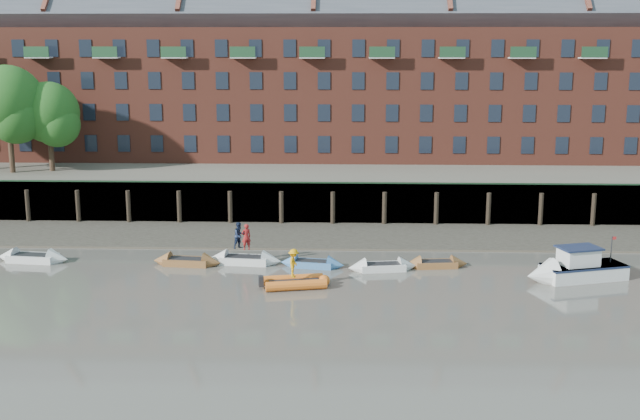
{
  "coord_description": "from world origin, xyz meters",
  "views": [
    {
      "loc": [
        3.15,
        -39.04,
        13.9
      ],
      "look_at": [
        1.35,
        12.0,
        3.2
      ],
      "focal_mm": 45.0,
      "sensor_mm": 36.0,
      "label": 1
    }
  ],
  "objects_px": {
    "rowboat_2": "(187,262)",
    "rowboat_3": "(245,260)",
    "rowboat_6": "(436,264)",
    "rowboat_0": "(33,258)",
    "rowboat_4": "(312,264)",
    "person_rower_a": "(246,237)",
    "person_rib_crew": "(294,263)",
    "person_rower_b": "(239,235)",
    "rib_tender": "(297,282)",
    "motor_launch": "(568,270)",
    "rowboat_5": "(382,267)"
  },
  "relations": [
    {
      "from": "rowboat_0",
      "to": "rowboat_3",
      "type": "distance_m",
      "value": 13.76
    },
    {
      "from": "rowboat_2",
      "to": "person_rower_a",
      "type": "distance_m",
      "value": 4.1
    },
    {
      "from": "rowboat_2",
      "to": "person_rib_crew",
      "type": "relative_size",
      "value": 2.71
    },
    {
      "from": "rowboat_3",
      "to": "person_rower_b",
      "type": "bearing_deg",
      "value": 148.54
    },
    {
      "from": "rowboat_6",
      "to": "rowboat_0",
      "type": "bearing_deg",
      "value": 172.87
    },
    {
      "from": "rowboat_0",
      "to": "rowboat_5",
      "type": "xyz_separation_m",
      "value": [
        22.53,
        -1.23,
        -0.02
      ]
    },
    {
      "from": "rowboat_6",
      "to": "rib_tender",
      "type": "relative_size",
      "value": 1.04
    },
    {
      "from": "rowboat_3",
      "to": "rowboat_5",
      "type": "relative_size",
      "value": 1.09
    },
    {
      "from": "motor_launch",
      "to": "rowboat_6",
      "type": "bearing_deg",
      "value": -35.8
    },
    {
      "from": "rowboat_6",
      "to": "motor_launch",
      "type": "xyz_separation_m",
      "value": [
        7.57,
        -2.57,
        0.45
      ]
    },
    {
      "from": "rowboat_0",
      "to": "rowboat_4",
      "type": "height_order",
      "value": "rowboat_0"
    },
    {
      "from": "rowboat_4",
      "to": "person_rib_crew",
      "type": "height_order",
      "value": "person_rib_crew"
    },
    {
      "from": "rowboat_3",
      "to": "person_rower_b",
      "type": "relative_size",
      "value": 2.81
    },
    {
      "from": "person_rower_b",
      "to": "person_rib_crew",
      "type": "distance_m",
      "value": 6.51
    },
    {
      "from": "rowboat_4",
      "to": "motor_launch",
      "type": "distance_m",
      "value": 15.56
    },
    {
      "from": "rowboat_6",
      "to": "rowboat_3",
      "type": "bearing_deg",
      "value": 171.82
    },
    {
      "from": "rowboat_3",
      "to": "rowboat_4",
      "type": "xyz_separation_m",
      "value": [
        4.36,
        -0.62,
        -0.03
      ]
    },
    {
      "from": "person_rower_b",
      "to": "person_rib_crew",
      "type": "relative_size",
      "value": 1.04
    },
    {
      "from": "rowboat_4",
      "to": "rib_tender",
      "type": "distance_m",
      "value": 4.3
    },
    {
      "from": "rowboat_4",
      "to": "rowboat_5",
      "type": "height_order",
      "value": "rowboat_5"
    },
    {
      "from": "rowboat_4",
      "to": "person_rower_a",
      "type": "bearing_deg",
      "value": -178.43
    },
    {
      "from": "rib_tender",
      "to": "person_rower_a",
      "type": "xyz_separation_m",
      "value": [
        -3.56,
        4.83,
        1.48
      ]
    },
    {
      "from": "rowboat_5",
      "to": "motor_launch",
      "type": "bearing_deg",
      "value": -18.5
    },
    {
      "from": "rowboat_4",
      "to": "rowboat_3",
      "type": "bearing_deg",
      "value": -178.79
    },
    {
      "from": "rowboat_2",
      "to": "rib_tender",
      "type": "height_order",
      "value": "rowboat_2"
    },
    {
      "from": "rowboat_6",
      "to": "person_rower_b",
      "type": "height_order",
      "value": "person_rower_b"
    },
    {
      "from": "person_rower_b",
      "to": "person_rib_crew",
      "type": "xyz_separation_m",
      "value": [
        3.84,
        -5.24,
        -0.34
      ]
    },
    {
      "from": "rowboat_0",
      "to": "rowboat_4",
      "type": "xyz_separation_m",
      "value": [
        18.13,
        -0.62,
        -0.04
      ]
    },
    {
      "from": "rowboat_4",
      "to": "person_rower_b",
      "type": "relative_size",
      "value": 2.43
    },
    {
      "from": "rowboat_3",
      "to": "rowboat_2",
      "type": "bearing_deg",
      "value": -166.47
    },
    {
      "from": "rowboat_6",
      "to": "rowboat_2",
      "type": "bearing_deg",
      "value": 174.0
    },
    {
      "from": "person_rower_b",
      "to": "rowboat_2",
      "type": "bearing_deg",
      "value": 147.86
    },
    {
      "from": "person_rower_b",
      "to": "motor_launch",
      "type": "bearing_deg",
      "value": -54.02
    },
    {
      "from": "person_rib_crew",
      "to": "rowboat_3",
      "type": "bearing_deg",
      "value": 42.56
    },
    {
      "from": "motor_launch",
      "to": "person_rib_crew",
      "type": "height_order",
      "value": "person_rib_crew"
    },
    {
      "from": "rowboat_3",
      "to": "rowboat_4",
      "type": "height_order",
      "value": "rowboat_3"
    },
    {
      "from": "rowboat_6",
      "to": "person_rib_crew",
      "type": "relative_size",
      "value": 2.47
    },
    {
      "from": "rowboat_2",
      "to": "person_rower_a",
      "type": "xyz_separation_m",
      "value": [
        3.77,
        0.43,
        1.55
      ]
    },
    {
      "from": "rowboat_3",
      "to": "person_rib_crew",
      "type": "distance_m",
      "value": 6.21
    },
    {
      "from": "rowboat_4",
      "to": "motor_launch",
      "type": "height_order",
      "value": "motor_launch"
    },
    {
      "from": "rowboat_4",
      "to": "motor_launch",
      "type": "bearing_deg",
      "value": 0.63
    },
    {
      "from": "rowboat_6",
      "to": "person_rib_crew",
      "type": "bearing_deg",
      "value": -158.46
    },
    {
      "from": "rib_tender",
      "to": "motor_launch",
      "type": "distance_m",
      "value": 16.16
    },
    {
      "from": "rowboat_6",
      "to": "person_rib_crew",
      "type": "distance_m",
      "value": 9.88
    },
    {
      "from": "rowboat_0",
      "to": "motor_launch",
      "type": "relative_size",
      "value": 0.75
    },
    {
      "from": "rowboat_0",
      "to": "person_rower_b",
      "type": "height_order",
      "value": "person_rower_b"
    },
    {
      "from": "rowboat_0",
      "to": "rowboat_2",
      "type": "height_order",
      "value": "rowboat_0"
    },
    {
      "from": "rowboat_3",
      "to": "person_rib_crew",
      "type": "bearing_deg",
      "value": -48.87
    },
    {
      "from": "rowboat_2",
      "to": "rowboat_3",
      "type": "xyz_separation_m",
      "value": [
        3.64,
        0.48,
        0.02
      ]
    },
    {
      "from": "rowboat_2",
      "to": "person_rower_a",
      "type": "height_order",
      "value": "person_rower_a"
    }
  ]
}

